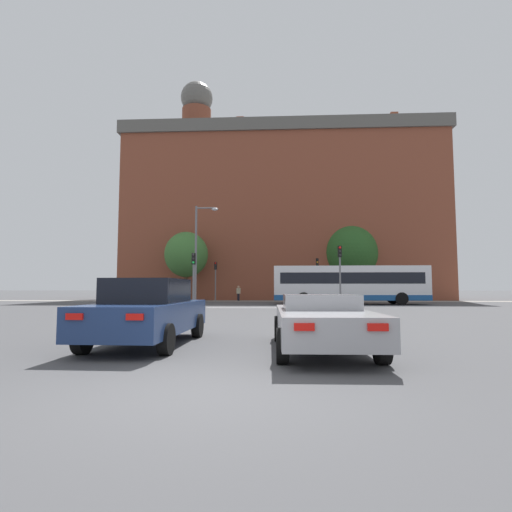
{
  "coord_description": "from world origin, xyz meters",
  "views": [
    {
      "loc": [
        1.03,
        -5.13,
        1.35
      ],
      "look_at": [
        -0.62,
        26.21,
        3.87
      ],
      "focal_mm": 28.0,
      "sensor_mm": 36.0,
      "label": 1
    }
  ],
  "objects_px": {
    "traffic_light_near_right": "(340,266)",
    "traffic_light_far_left": "(215,275)",
    "street_lamp_junction": "(199,245)",
    "car_roadster_right": "(321,321)",
    "traffic_light_near_left": "(193,270)",
    "pedestrian_waiting": "(238,292)",
    "car_saloon_left": "(149,311)",
    "traffic_light_far_right": "(317,272)",
    "bus_crossing_lead": "(349,284)"
  },
  "relations": [
    {
      "from": "traffic_light_near_right",
      "to": "traffic_light_far_left",
      "type": "bearing_deg",
      "value": 130.19
    },
    {
      "from": "traffic_light_far_right",
      "to": "traffic_light_far_left",
      "type": "bearing_deg",
      "value": 179.64
    },
    {
      "from": "bus_crossing_lead",
      "to": "traffic_light_near_right",
      "type": "height_order",
      "value": "traffic_light_near_right"
    },
    {
      "from": "car_saloon_left",
      "to": "bus_crossing_lead",
      "type": "height_order",
      "value": "bus_crossing_lead"
    },
    {
      "from": "car_saloon_left",
      "to": "traffic_light_near_right",
      "type": "height_order",
      "value": "traffic_light_near_right"
    },
    {
      "from": "pedestrian_waiting",
      "to": "bus_crossing_lead",
      "type": "bearing_deg",
      "value": -177.16
    },
    {
      "from": "traffic_light_far_left",
      "to": "street_lamp_junction",
      "type": "distance_m",
      "value": 11.14
    },
    {
      "from": "traffic_light_far_left",
      "to": "bus_crossing_lead",
      "type": "bearing_deg",
      "value": -29.81
    },
    {
      "from": "car_roadster_right",
      "to": "pedestrian_waiting",
      "type": "relative_size",
      "value": 3.14
    },
    {
      "from": "car_saloon_left",
      "to": "car_roadster_right",
      "type": "relative_size",
      "value": 0.97
    },
    {
      "from": "car_roadster_right",
      "to": "traffic_light_near_left",
      "type": "height_order",
      "value": "traffic_light_near_left"
    },
    {
      "from": "car_roadster_right",
      "to": "traffic_light_far_left",
      "type": "xyz_separation_m",
      "value": [
        -7.24,
        31.76,
        2.07
      ]
    },
    {
      "from": "car_saloon_left",
      "to": "pedestrian_waiting",
      "type": "height_order",
      "value": "pedestrian_waiting"
    },
    {
      "from": "traffic_light_far_right",
      "to": "pedestrian_waiting",
      "type": "bearing_deg",
      "value": 170.71
    },
    {
      "from": "traffic_light_near_left",
      "to": "traffic_light_near_right",
      "type": "relative_size",
      "value": 0.88
    },
    {
      "from": "bus_crossing_lead",
      "to": "pedestrian_waiting",
      "type": "relative_size",
      "value": 7.92
    },
    {
      "from": "traffic_light_near_left",
      "to": "street_lamp_junction",
      "type": "relative_size",
      "value": 0.5
    },
    {
      "from": "car_roadster_right",
      "to": "traffic_light_far_left",
      "type": "relative_size",
      "value": 1.23
    },
    {
      "from": "traffic_light_far_left",
      "to": "traffic_light_near_right",
      "type": "distance_m",
      "value": 16.53
    },
    {
      "from": "traffic_light_near_left",
      "to": "traffic_light_far_right",
      "type": "xyz_separation_m",
      "value": [
        9.89,
        13.02,
        0.35
      ]
    },
    {
      "from": "street_lamp_junction",
      "to": "bus_crossing_lead",
      "type": "bearing_deg",
      "value": 18.41
    },
    {
      "from": "traffic_light_near_left",
      "to": "traffic_light_far_left",
      "type": "height_order",
      "value": "traffic_light_far_left"
    },
    {
      "from": "car_saloon_left",
      "to": "traffic_light_far_left",
      "type": "relative_size",
      "value": 1.19
    },
    {
      "from": "bus_crossing_lead",
      "to": "traffic_light_far_right",
      "type": "distance_m",
      "value": 7.34
    },
    {
      "from": "bus_crossing_lead",
      "to": "traffic_light_far_right",
      "type": "bearing_deg",
      "value": 15.4
    },
    {
      "from": "traffic_light_far_right",
      "to": "bus_crossing_lead",
      "type": "bearing_deg",
      "value": -74.6
    },
    {
      "from": "car_saloon_left",
      "to": "car_roadster_right",
      "type": "height_order",
      "value": "car_saloon_left"
    },
    {
      "from": "street_lamp_junction",
      "to": "pedestrian_waiting",
      "type": "height_order",
      "value": "street_lamp_junction"
    },
    {
      "from": "car_saloon_left",
      "to": "bus_crossing_lead",
      "type": "distance_m",
      "value": 25.7
    },
    {
      "from": "traffic_light_near_right",
      "to": "street_lamp_junction",
      "type": "xyz_separation_m",
      "value": [
        -10.21,
        1.65,
        1.67
      ]
    },
    {
      "from": "car_saloon_left",
      "to": "traffic_light_near_left",
      "type": "height_order",
      "value": "traffic_light_near_left"
    },
    {
      "from": "car_saloon_left",
      "to": "traffic_light_near_right",
      "type": "distance_m",
      "value": 19.99
    },
    {
      "from": "car_roadster_right",
      "to": "pedestrian_waiting",
      "type": "height_order",
      "value": "pedestrian_waiting"
    },
    {
      "from": "traffic_light_far_left",
      "to": "street_lamp_junction",
      "type": "xyz_separation_m",
      "value": [
        0.46,
        -10.98,
        1.83
      ]
    },
    {
      "from": "bus_crossing_lead",
      "to": "traffic_light_near_left",
      "type": "distance_m",
      "value": 13.29
    },
    {
      "from": "car_saloon_left",
      "to": "traffic_light_near_left",
      "type": "distance_m",
      "value": 18.27
    },
    {
      "from": "traffic_light_far_left",
      "to": "street_lamp_junction",
      "type": "bearing_deg",
      "value": -87.59
    },
    {
      "from": "traffic_light_near_left",
      "to": "pedestrian_waiting",
      "type": "relative_size",
      "value": 2.4
    },
    {
      "from": "car_saloon_left",
      "to": "car_roadster_right",
      "type": "distance_m",
      "value": 4.1
    },
    {
      "from": "bus_crossing_lead",
      "to": "traffic_light_far_left",
      "type": "bearing_deg",
      "value": 60.19
    },
    {
      "from": "car_saloon_left",
      "to": "traffic_light_far_right",
      "type": "bearing_deg",
      "value": 78.02
    },
    {
      "from": "bus_crossing_lead",
      "to": "traffic_light_far_right",
      "type": "relative_size",
      "value": 2.88
    },
    {
      "from": "traffic_light_near_left",
      "to": "traffic_light_far_left",
      "type": "bearing_deg",
      "value": 92.11
    },
    {
      "from": "traffic_light_far_left",
      "to": "pedestrian_waiting",
      "type": "bearing_deg",
      "value": 29.36
    },
    {
      "from": "bus_crossing_lead",
      "to": "pedestrian_waiting",
      "type": "bearing_deg",
      "value": 50.42
    },
    {
      "from": "car_roadster_right",
      "to": "traffic_light_far_right",
      "type": "distance_m",
      "value": 31.93
    },
    {
      "from": "traffic_light_far_left",
      "to": "traffic_light_near_left",
      "type": "bearing_deg",
      "value": -87.89
    },
    {
      "from": "traffic_light_near_left",
      "to": "traffic_light_far_left",
      "type": "relative_size",
      "value": 0.94
    },
    {
      "from": "traffic_light_far_right",
      "to": "pedestrian_waiting",
      "type": "distance_m",
      "value": 8.47
    },
    {
      "from": "traffic_light_far_right",
      "to": "pedestrian_waiting",
      "type": "relative_size",
      "value": 2.75
    }
  ]
}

